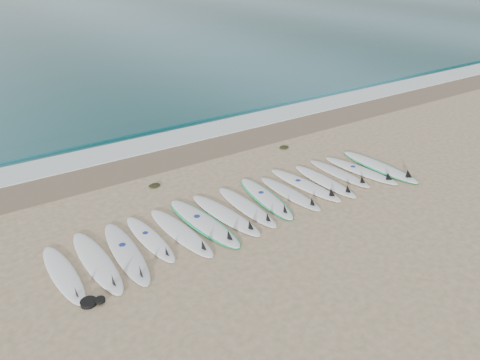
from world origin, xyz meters
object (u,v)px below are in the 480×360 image
surfboard_0 (64,275)px  surfboard_14 (380,167)px  leash_coil (91,302)px  surfboard_7 (248,207)px

surfboard_0 → surfboard_14: surfboard_14 is taller
surfboard_14 → leash_coil: surfboard_14 is taller
surfboard_0 → surfboard_7: size_ratio=0.95×
surfboard_7 → leash_coil: (-4.56, -1.32, -0.01)m
surfboard_7 → surfboard_0: bearing=-178.9°
surfboard_7 → surfboard_14: (4.83, -0.19, -0.00)m
surfboard_7 → leash_coil: surfboard_7 is taller
surfboard_7 → leash_coil: size_ratio=5.50×
leash_coil → surfboard_0: bearing=101.2°
surfboard_0 → leash_coil: bearing=-81.5°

